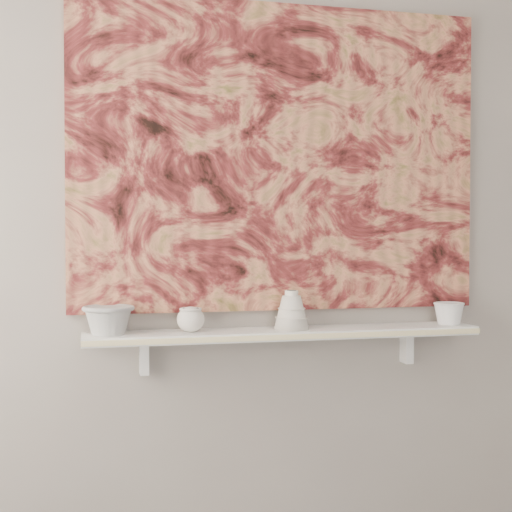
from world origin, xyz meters
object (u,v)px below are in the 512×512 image
object	(u,v)px
cup_cream	(191,319)
shelf	(286,333)
painting	(280,158)
bowl_white	(449,313)
bell_vessel	(291,310)
bowl_grey	(108,320)

from	to	relation	value
cup_cream	shelf	bearing A→B (deg)	0.00
painting	bowl_white	size ratio (longest dim) A/B	13.31
painting	bowl_white	world-z (taller)	painting
shelf	bell_vessel	size ratio (longest dim) A/B	10.24
cup_cream	bell_vessel	distance (m)	0.36
cup_cream	bell_vessel	size ratio (longest dim) A/B	0.69
shelf	cup_cream	distance (m)	0.34
cup_cream	bowl_white	distance (m)	0.97
painting	cup_cream	bearing A→B (deg)	-166.55
shelf	bowl_grey	bearing A→B (deg)	180.00
painting	bowl_grey	world-z (taller)	painting
cup_cream	bowl_white	world-z (taller)	cup_cream
shelf	painting	xyz separation A→B (m)	(0.00, 0.08, 0.62)
bowl_grey	bowl_white	xyz separation A→B (m)	(1.24, 0.00, -0.01)
painting	shelf	bearing A→B (deg)	-90.00
bowl_grey	bowl_white	bearing A→B (deg)	0.00
bowl_grey	shelf	bearing A→B (deg)	0.00
shelf	bowl_grey	world-z (taller)	bowl_grey
cup_cream	bell_vessel	world-z (taller)	bell_vessel
cup_cream	bowl_white	size ratio (longest dim) A/B	0.84
shelf	bell_vessel	xyz separation A→B (m)	(0.02, 0.00, 0.08)
painting	bell_vessel	xyz separation A→B (m)	(0.02, -0.08, -0.54)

